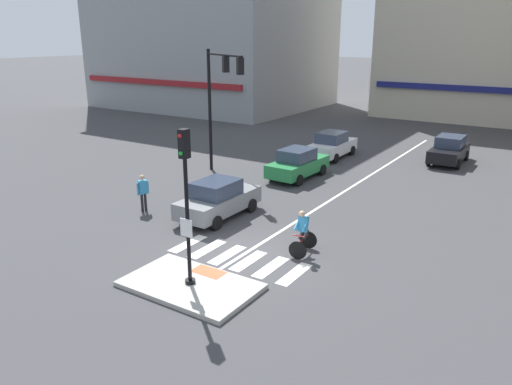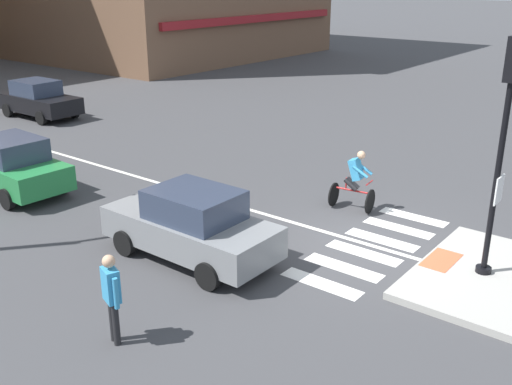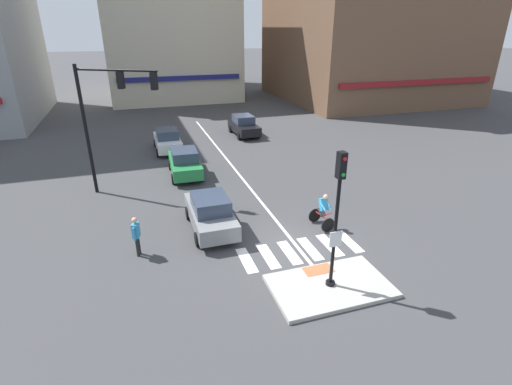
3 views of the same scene
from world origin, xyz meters
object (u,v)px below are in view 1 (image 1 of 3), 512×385
(car_black_eastbound_distant, at_px, (449,150))
(car_green_westbound_far, at_px, (298,164))
(traffic_light_mast, at_px, (218,91))
(car_white_westbound_distant, at_px, (332,145))
(pedestrian_at_curb_left, at_px, (143,190))
(signal_pole, at_px, (186,194))
(cyclist, at_px, (303,231))
(car_grey_westbound_near, at_px, (218,199))

(car_black_eastbound_distant, bearing_deg, car_green_westbound_far, -127.34)
(traffic_light_mast, height_order, car_black_eastbound_distant, traffic_light_mast)
(car_white_westbound_distant, distance_m, pedestrian_at_curb_left, 14.04)
(traffic_light_mast, bearing_deg, car_black_eastbound_distant, 44.28)
(signal_pole, relative_size, car_black_eastbound_distant, 1.16)
(signal_pole, bearing_deg, car_green_westbound_far, 103.87)
(signal_pole, relative_size, car_green_westbound_far, 1.15)
(car_white_westbound_distant, xyz_separation_m, cyclist, (5.33, -13.98, 0.06))
(car_black_eastbound_distant, xyz_separation_m, car_green_westbound_far, (-6.07, -7.95, 0.00))
(pedestrian_at_curb_left, bearing_deg, car_green_westbound_far, 69.70)
(car_white_westbound_distant, height_order, car_green_westbound_far, same)
(car_green_westbound_far, relative_size, cyclist, 2.48)
(car_black_eastbound_distant, distance_m, car_white_westbound_distant, 7.01)
(car_green_westbound_far, relative_size, pedestrian_at_curb_left, 2.49)
(signal_pole, relative_size, cyclist, 2.86)
(car_black_eastbound_distant, bearing_deg, signal_pole, -98.12)
(traffic_light_mast, xyz_separation_m, cyclist, (8.78, -6.82, -3.76))
(signal_pole, bearing_deg, pedestrian_at_curb_left, 145.72)
(signal_pole, xyz_separation_m, cyclist, (1.75, 4.06, -2.17))
(car_black_eastbound_distant, distance_m, cyclist, 16.59)
(car_black_eastbound_distant, xyz_separation_m, car_white_westbound_distant, (-6.53, -2.57, 0.00))
(car_black_eastbound_distant, distance_m, car_green_westbound_far, 10.00)
(car_green_westbound_far, distance_m, pedestrian_at_curb_left, 8.97)
(car_grey_westbound_near, bearing_deg, car_green_westbound_far, 90.60)
(car_black_eastbound_distant, bearing_deg, pedestrian_at_curb_left, -119.29)
(signal_pole, relative_size, pedestrian_at_curb_left, 2.87)
(car_white_westbound_distant, bearing_deg, signal_pole, -78.76)
(car_grey_westbound_near, xyz_separation_m, pedestrian_at_curb_left, (-3.19, -1.22, 0.17))
(car_grey_westbound_near, distance_m, car_black_eastbound_distant, 16.28)
(signal_pole, height_order, traffic_light_mast, traffic_light_mast)
(signal_pole, xyz_separation_m, car_black_eastbound_distant, (2.94, 20.61, -2.23))
(traffic_light_mast, xyz_separation_m, car_black_eastbound_distant, (9.97, 9.73, -3.82))
(car_green_westbound_far, distance_m, cyclist, 9.88)
(car_green_westbound_far, height_order, pedestrian_at_curb_left, pedestrian_at_curb_left)
(signal_pole, height_order, cyclist, signal_pole)
(signal_pole, distance_m, car_green_westbound_far, 13.23)
(cyclist, bearing_deg, pedestrian_at_curb_left, 178.65)
(cyclist, bearing_deg, signal_pole, -113.29)
(traffic_light_mast, bearing_deg, signal_pole, -57.14)
(signal_pole, distance_m, car_black_eastbound_distant, 20.94)
(car_grey_westbound_near, relative_size, car_black_eastbound_distant, 0.99)
(car_grey_westbound_near, xyz_separation_m, car_black_eastbound_distant, (5.99, 15.14, 0.00))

